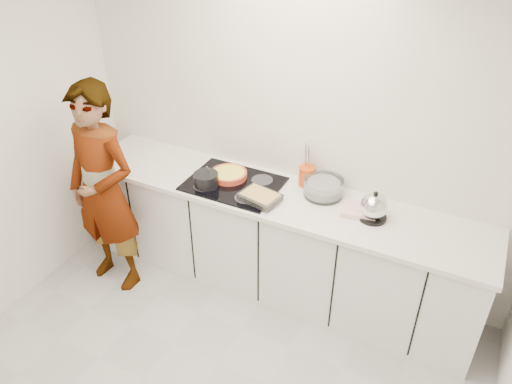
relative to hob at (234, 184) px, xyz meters
The scene contains 12 objects.
wall_back 0.62m from the hob, 44.17° to the left, with size 3.60×0.00×2.60m, color white.
base_cabinets 0.60m from the hob, ahead, with size 3.20×0.58×0.87m, color white.
countertop 0.35m from the hob, ahead, with size 3.24×0.64×0.04m, color white.
hob is the anchor object (origin of this frame).
tart_dish 0.10m from the hob, 140.58° to the left, with size 0.35×0.35×0.05m.
saucepan 0.22m from the hob, 143.96° to the right, with size 0.22×0.22×0.18m.
baking_dish 0.32m from the hob, 22.83° to the right, with size 0.32×0.26×0.05m.
mixing_bowl 0.70m from the hob, 14.15° to the left, with size 0.38×0.38×0.14m.
tea_towel 0.99m from the hob, ahead, with size 0.24×0.18×0.04m, color white.
kettle 1.10m from the hob, ahead, with size 0.20×0.20×0.23m.
utensil_crock 0.57m from the hob, 26.42° to the left, with size 0.12×0.12×0.16m, color #CC440D.
cook 1.01m from the hob, 150.30° to the right, with size 0.64×0.42×1.77m, color white.
Camera 1 is at (1.28, -1.61, 2.99)m, focal length 35.00 mm.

